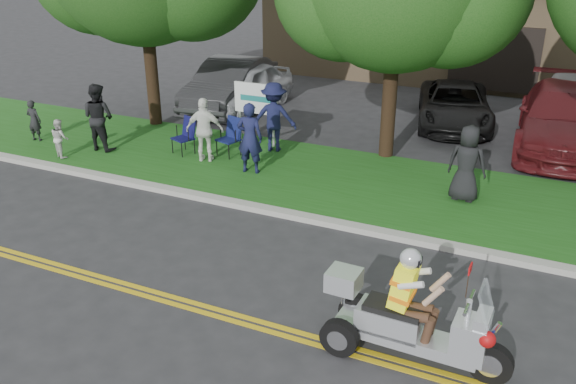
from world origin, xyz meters
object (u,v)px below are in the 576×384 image
at_px(spectator_adult_right, 205,130).
at_px(parked_car_far_left, 243,87).
at_px(spectator_adult_mid, 98,117).
at_px(parked_car_far_right, 572,108).
at_px(parked_car_left, 230,84).
at_px(parked_car_right, 564,118).
at_px(lawn_chair_a, 186,133).
at_px(spectator_adult_left, 250,138).
at_px(trike_scooter, 407,321).
at_px(lawn_chair_b, 231,134).
at_px(parked_car_mid, 455,105).

relative_size(spectator_adult_right, parked_car_far_left, 0.37).
bearing_deg(spectator_adult_mid, parked_car_far_right, -149.41).
height_order(spectator_adult_right, parked_car_left, spectator_adult_right).
xyz_separation_m(spectator_adult_right, parked_car_right, (7.95, 5.12, -0.09)).
relative_size(lawn_chair_a, spectator_adult_left, 0.55).
distance_m(spectator_adult_right, parked_car_right, 9.45).
distance_m(spectator_adult_mid, parked_car_far_right, 12.80).
height_order(trike_scooter, lawn_chair_b, trike_scooter).
bearing_deg(parked_car_right, parked_car_far_right, 77.93).
bearing_deg(parked_car_right, spectator_adult_right, -149.80).
relative_size(lawn_chair_b, parked_car_mid, 0.22).
bearing_deg(parked_car_far_right, spectator_adult_mid, -147.59).
bearing_deg(parked_car_mid, lawn_chair_a, -148.49).
relative_size(trike_scooter, parked_car_mid, 0.58).
bearing_deg(spectator_adult_mid, parked_car_right, -152.77).
bearing_deg(lawn_chair_b, parked_car_far_right, 50.84).
bearing_deg(parked_car_right, parked_car_left, 179.21).
xyz_separation_m(spectator_adult_left, parked_car_mid, (3.59, 6.13, -0.34)).
xyz_separation_m(lawn_chair_b, parked_car_far_right, (7.75, 5.37, 0.23)).
xyz_separation_m(spectator_adult_mid, parked_car_far_right, (11.05, 6.45, -0.10)).
xyz_separation_m(spectator_adult_left, spectator_adult_right, (-1.36, 0.20, -0.05)).
distance_m(spectator_adult_left, parked_car_left, 6.06).
relative_size(lawn_chair_b, spectator_adult_right, 0.61).
xyz_separation_m(parked_car_far_left, parked_car_far_right, (9.65, 1.27, 0.14)).
relative_size(parked_car_left, parked_car_far_right, 0.92).
bearing_deg(parked_car_left, parked_car_right, -4.84).
bearing_deg(parked_car_mid, parked_car_left, 176.11).
height_order(lawn_chair_b, parked_car_right, parked_car_right).
bearing_deg(spectator_adult_left, spectator_adult_right, -17.97).
bearing_deg(spectator_adult_right, spectator_adult_mid, -9.00).
relative_size(trike_scooter, parked_car_far_left, 0.59).
xyz_separation_m(lawn_chair_b, parked_car_left, (-2.40, 4.14, 0.13)).
bearing_deg(parked_car_right, spectator_adult_mid, -155.66).
bearing_deg(lawn_chair_a, spectator_adult_right, 0.19).
bearing_deg(parked_car_right, parked_car_mid, 162.30).
bearing_deg(parked_car_mid, spectator_adult_mid, -154.23).
xyz_separation_m(lawn_chair_a, parked_car_left, (-1.28, 4.50, 0.15)).
relative_size(parked_car_far_left, parked_car_right, 0.77).
height_order(trike_scooter, spectator_adult_left, spectator_adult_left).
relative_size(trike_scooter, parked_car_left, 0.54).
height_order(trike_scooter, parked_car_far_right, parked_car_far_right).
bearing_deg(spectator_adult_right, parked_car_right, -164.23).
distance_m(spectator_adult_right, parked_car_mid, 7.73).
xyz_separation_m(trike_scooter, lawn_chair_a, (-7.22, 5.52, 0.04)).
relative_size(spectator_adult_mid, spectator_adult_right, 1.09).
relative_size(lawn_chair_b, parked_car_left, 0.20).
bearing_deg(lawn_chair_b, lawn_chair_a, -145.97).
relative_size(spectator_adult_left, parked_car_right, 0.30).
xyz_separation_m(spectator_adult_right, parked_car_mid, (4.95, 5.93, -0.29)).
xyz_separation_m(lawn_chair_b, spectator_adult_mid, (-3.30, -1.08, 0.33)).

